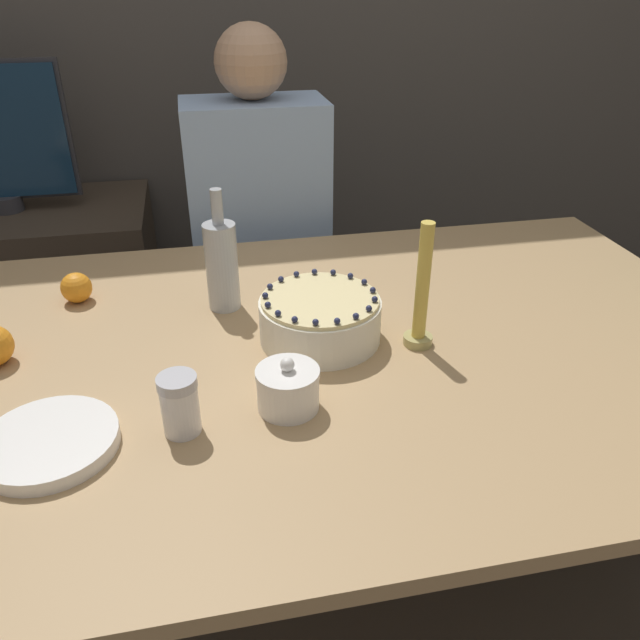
% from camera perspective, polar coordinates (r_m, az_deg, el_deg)
% --- Properties ---
extents(ground_plane, '(12.00, 12.00, 0.00)m').
position_cam_1_polar(ground_plane, '(1.73, 2.11, -22.76)').
color(ground_plane, '#4C4238').
extents(dining_table, '(1.65, 1.10, 0.72)m').
position_cam_1_polar(dining_table, '(1.29, 2.63, -5.28)').
color(dining_table, tan).
rests_on(dining_table, ground_plane).
extents(cake, '(0.24, 0.24, 0.10)m').
position_cam_1_polar(cake, '(1.23, 0.00, 0.16)').
color(cake, white).
rests_on(cake, dining_table).
extents(sugar_bowl, '(0.11, 0.11, 0.10)m').
position_cam_1_polar(sugar_bowl, '(1.04, -2.95, -6.27)').
color(sugar_bowl, white).
rests_on(sugar_bowl, dining_table).
extents(sugar_shaker, '(0.06, 0.06, 0.10)m').
position_cam_1_polar(sugar_shaker, '(1.01, -12.70, -7.52)').
color(sugar_shaker, white).
rests_on(sugar_shaker, dining_table).
extents(plate_stack, '(0.21, 0.21, 0.02)m').
position_cam_1_polar(plate_stack, '(1.06, -23.51, -10.21)').
color(plate_stack, white).
rests_on(plate_stack, dining_table).
extents(candle, '(0.06, 0.06, 0.25)m').
position_cam_1_polar(candle, '(1.20, 9.26, 1.99)').
color(candle, tan).
rests_on(candle, dining_table).
extents(bottle, '(0.07, 0.07, 0.26)m').
position_cam_1_polar(bottle, '(1.34, -8.97, 5.06)').
color(bottle, '#B2B7BC').
rests_on(bottle, dining_table).
extents(orange_fruit_0, '(0.07, 0.07, 0.07)m').
position_cam_1_polar(orange_fruit_0, '(1.47, -21.38, 2.77)').
color(orange_fruit_0, orange).
rests_on(orange_fruit_0, dining_table).
extents(person_man_blue_shirt, '(0.40, 0.34, 1.25)m').
position_cam_1_polar(person_man_blue_shirt, '(1.96, -5.38, 4.61)').
color(person_man_blue_shirt, '#2D2D38').
rests_on(person_man_blue_shirt, ground_plane).
extents(side_cabinet, '(0.87, 0.53, 0.67)m').
position_cam_1_polar(side_cabinet, '(2.43, -24.81, 1.56)').
color(side_cabinet, '#382D23').
rests_on(side_cabinet, ground_plane).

